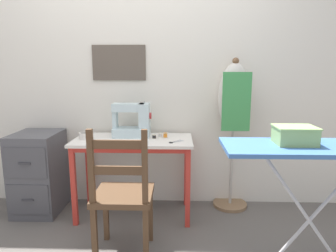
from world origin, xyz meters
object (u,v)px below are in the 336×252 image
scissors (174,142)px  thread_spool_mid_table (160,135)px  ironing_board (316,154)px  storage_box (295,135)px  thread_spool_far_edge (165,135)px  dress_form (234,106)px  filing_cabinet (39,172)px  fabric_bowl (86,135)px  thread_spool_near_machine (154,137)px  wooden_chair (123,196)px  sewing_machine (134,121)px

scissors → thread_spool_mid_table: size_ratio=3.45×
ironing_board → storage_box: 0.15m
thread_spool_far_edge → dress_form: size_ratio=0.03×
filing_cabinet → ironing_board: size_ratio=0.72×
thread_spool_mid_table → thread_spool_far_edge: thread_spool_far_edge is taller
fabric_bowl → dress_form: size_ratio=0.09×
thread_spool_near_machine → thread_spool_far_edge: (0.10, 0.04, 0.00)m
thread_spool_mid_table → wooden_chair: (-0.22, -0.69, -0.28)m
thread_spool_near_machine → dress_form: (0.71, 0.17, 0.25)m
thread_spool_near_machine → filing_cabinet: bearing=178.5°
scissors → thread_spool_near_machine: size_ratio=3.15×
thread_spool_mid_table → dress_form: 0.72m
dress_form → storage_box: bearing=-81.8°
storage_box → sewing_machine: bearing=138.0°
thread_spool_near_machine → ironing_board: ironing_board is taller
wooden_chair → storage_box: (1.03, -0.24, 0.49)m
ironing_board → storage_box: (-0.11, 0.03, 0.10)m
sewing_machine → storage_box: size_ratio=1.51×
fabric_bowl → filing_cabinet: (-0.47, 0.06, -0.36)m
fabric_bowl → filing_cabinet: 0.60m
thread_spool_far_edge → thread_spool_near_machine: bearing=-157.8°
storage_box → dress_form: bearing=98.2°
filing_cabinet → thread_spool_far_edge: bearing=0.5°
thread_spool_far_edge → filing_cabinet: size_ratio=0.06×
thread_spool_near_machine → thread_spool_mid_table: (0.05, 0.06, 0.00)m
fabric_bowl → storage_box: storage_box is taller
scissors → filing_cabinet: bearing=172.7°
sewing_machine → dress_form: dress_form is taller
thread_spool_near_machine → wooden_chair: bearing=-105.1°
thread_spool_far_edge → scissors: bearing=-65.2°
sewing_machine → ironing_board: (1.16, -0.98, -0.01)m
dress_form → storage_box: size_ratio=6.21×
thread_spool_mid_table → filing_cabinet: (-1.12, -0.03, -0.35)m
sewing_machine → fabric_bowl: sewing_machine is taller
wooden_chair → storage_box: size_ratio=4.16×
thread_spool_far_edge → filing_cabinet: bearing=-179.5°
fabric_bowl → thread_spool_far_edge: fabric_bowl is taller
filing_cabinet → storage_box: (1.93, -0.90, 0.57)m
thread_spool_mid_table → ironing_board: bearing=-46.2°
thread_spool_near_machine → thread_spool_mid_table: bearing=51.1°
thread_spool_far_edge → ironing_board: size_ratio=0.04×
dress_form → ironing_board: size_ratio=1.36×
thread_spool_mid_table → sewing_machine: bearing=177.5°
scissors → thread_spool_far_edge: (-0.08, 0.17, 0.02)m
sewing_machine → filing_cabinet: sewing_machine is taller
sewing_machine → fabric_bowl: size_ratio=2.79×
fabric_bowl → thread_spool_far_edge: (0.69, 0.07, -0.01)m
thread_spool_near_machine → thread_spool_far_edge: thread_spool_far_edge is taller
scissors → ironing_board: size_ratio=0.12×
wooden_chair → filing_cabinet: bearing=143.6°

